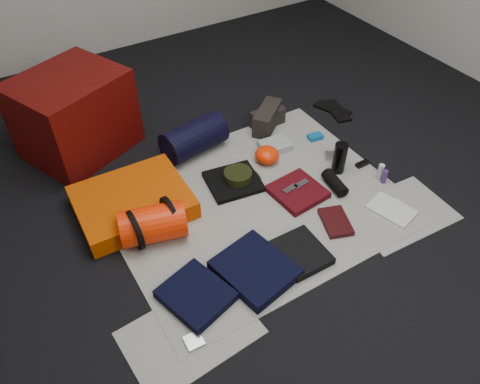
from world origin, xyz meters
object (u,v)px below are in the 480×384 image
navy_duffel (194,138)px  sleeping_pad (133,202)px  water_bottle (340,158)px  stuff_sack (153,224)px  compact_camera (332,156)px  paperback_book (336,222)px  red_cabinet (74,115)px

navy_duffel → sleeping_pad: bearing=-161.2°
water_bottle → stuff_sack: bearing=175.8°
navy_duffel → compact_camera: bearing=-45.4°
water_bottle → paperback_book: bearing=-131.3°
red_cabinet → compact_camera: bearing=-58.5°
water_bottle → compact_camera: bearing=66.1°
compact_camera → paperback_book: (-0.35, -0.46, -0.00)m
red_cabinet → compact_camera: size_ratio=6.76×
water_bottle → sleeping_pad: bearing=164.1°
red_cabinet → navy_duffel: (0.61, -0.42, -0.15)m
water_bottle → paperback_book: size_ratio=0.95×
water_bottle → compact_camera: water_bottle is taller
stuff_sack → navy_duffel: 0.76m
navy_duffel → compact_camera: (0.71, -0.52, -0.09)m
paperback_book → stuff_sack: bearing=173.7°
sleeping_pad → water_bottle: bearing=-15.9°
red_cabinet → water_bottle: red_cabinet is taller
navy_duffel → paperback_book: size_ratio=1.93×
stuff_sack → paperback_book: stuff_sack is taller
sleeping_pad → water_bottle: water_bottle is taller
sleeping_pad → navy_duffel: 0.62m
navy_duffel → paperback_book: (0.36, -0.97, -0.09)m
navy_duffel → water_bottle: size_ratio=2.03×
red_cabinet → stuff_sack: size_ratio=1.83×
sleeping_pad → water_bottle: (1.20, -0.34, 0.05)m
stuff_sack → paperback_book: (0.89, -0.43, -0.08)m
stuff_sack → paperback_book: size_ratio=1.59×
red_cabinet → water_bottle: 1.66m
red_cabinet → stuff_sack: (0.09, -0.96, -0.15)m
paperback_book → water_bottle: bearing=68.3°
stuff_sack → sleeping_pad: bearing=94.0°
red_cabinet → sleeping_pad: (0.07, -0.71, -0.20)m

